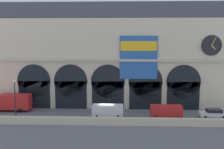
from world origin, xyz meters
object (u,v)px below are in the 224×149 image
object	(u,v)px
van_mideast	(166,111)
street_lamp_quayside	(15,95)
box_truck_west	(11,102)
car_east	(213,113)
van_center	(108,110)

from	to	relation	value
van_mideast	street_lamp_quayside	world-z (taller)	street_lamp_quayside
box_truck_west	van_mideast	distance (m)	28.22
van_mideast	car_east	world-z (taller)	van_mideast
box_truck_west	street_lamp_quayside	size ratio (longest dim) A/B	1.09
box_truck_west	car_east	world-z (taller)	box_truck_west
van_center	street_lamp_quayside	bearing A→B (deg)	-167.05
car_east	street_lamp_quayside	world-z (taller)	street_lamp_quayside
car_east	van_mideast	bearing A→B (deg)	-175.99
box_truck_west	van_center	distance (m)	18.54
van_center	street_lamp_quayside	size ratio (longest dim) A/B	0.75
van_center	box_truck_west	bearing A→B (deg)	168.70
box_truck_west	van_center	size ratio (longest dim) A/B	1.44
van_mideast	car_east	distance (m)	7.99
van_mideast	street_lamp_quayside	distance (m)	24.70
van_center	van_mideast	bearing A→B (deg)	-0.13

